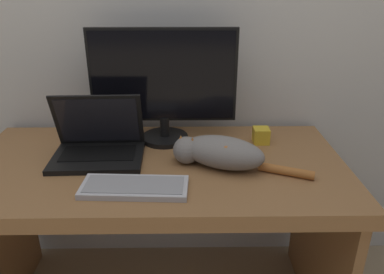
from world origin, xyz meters
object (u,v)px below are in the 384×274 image
monitor (163,84)px  external_keyboard (135,187)px  cat (219,152)px  laptop (98,145)px

monitor → external_keyboard: (-0.08, -0.41, -0.24)m
external_keyboard → cat: size_ratio=0.72×
laptop → external_keyboard: bearing=-57.2°
external_keyboard → cat: 0.34m
monitor → laptop: (-0.25, -0.16, -0.20)m
monitor → external_keyboard: monitor is taller
cat → external_keyboard: bearing=-128.5°
laptop → cat: bearing=-12.1°
laptop → external_keyboard: 0.30m
laptop → cat: size_ratio=0.70×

